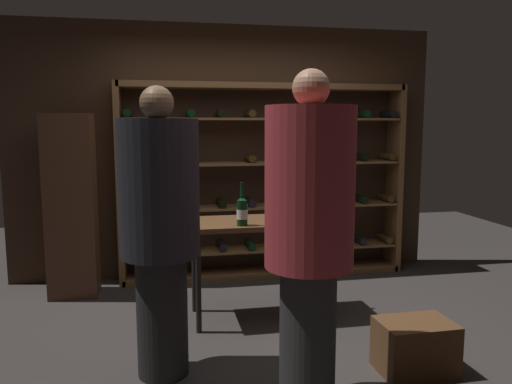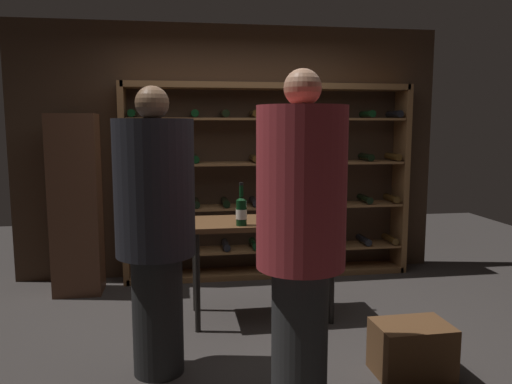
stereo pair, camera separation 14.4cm
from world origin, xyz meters
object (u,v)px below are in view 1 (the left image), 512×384
(person_guest_khaki, at_px, (309,227))
(wine_bottle_black_capsule, at_px, (307,200))
(wine_glass_stemmed_right, at_px, (283,205))
(wine_rack, at_px, (265,182))
(tasting_table, at_px, (261,232))
(person_bystander_red_print, at_px, (160,221))
(wine_crate, at_px, (415,347))
(wine_bottle_red_label, at_px, (242,211))
(display_cabinet, at_px, (71,206))

(person_guest_khaki, relative_size, wine_bottle_black_capsule, 4.92)
(person_guest_khaki, xyz_separation_m, wine_glass_stemmed_right, (0.21, 1.45, -0.11))
(wine_rack, xyz_separation_m, wine_bottle_black_capsule, (0.14, -1.05, -0.04))
(tasting_table, bearing_deg, wine_rack, 76.42)
(wine_glass_stemmed_right, bearing_deg, wine_rack, 85.92)
(person_bystander_red_print, distance_m, person_guest_khaki, 0.97)
(person_bystander_red_print, relative_size, wine_glass_stemmed_right, 12.09)
(person_guest_khaki, xyz_separation_m, wine_crate, (0.81, 0.24, -0.88))
(person_bystander_red_print, distance_m, wine_glass_stemmed_right, 1.38)
(wine_rack, height_order, wine_bottle_red_label, wine_rack)
(person_bystander_red_print, bearing_deg, tasting_table, 76.43)
(wine_rack, bearing_deg, wine_crate, -77.16)
(wine_rack, height_order, person_guest_khaki, wine_rack)
(wine_bottle_black_capsule, relative_size, wine_glass_stemmed_right, 2.54)
(wine_rack, height_order, tasting_table, wine_rack)
(tasting_table, relative_size, person_guest_khaki, 0.62)
(wine_bottle_black_capsule, bearing_deg, person_bystander_red_print, -142.66)
(person_guest_khaki, relative_size, wine_bottle_red_label, 5.66)
(display_cabinet, bearing_deg, wine_glass_stemmed_right, -23.70)
(wine_crate, distance_m, display_cabinet, 3.23)
(person_guest_khaki, relative_size, display_cabinet, 1.12)
(tasting_table, bearing_deg, wine_glass_stemmed_right, 22.50)
(person_bystander_red_print, xyz_separation_m, person_guest_khaki, (0.81, -0.53, 0.04))
(person_bystander_red_print, xyz_separation_m, wine_glass_stemmed_right, (1.02, 0.92, -0.07))
(wine_rack, height_order, wine_crate, wine_rack)
(person_bystander_red_print, distance_m, wine_bottle_black_capsule, 1.56)
(tasting_table, distance_m, person_bystander_red_print, 1.21)
(wine_crate, xyz_separation_m, wine_glass_stemmed_right, (-0.60, 1.21, 0.77))
(wine_bottle_red_label, bearing_deg, wine_rack, 70.81)
(wine_crate, relative_size, display_cabinet, 0.28)
(person_guest_khaki, relative_size, wine_crate, 3.98)
(tasting_table, height_order, wine_crate, tasting_table)
(wine_rack, distance_m, wine_glass_stemmed_right, 1.08)
(wine_rack, relative_size, wine_glass_stemmed_right, 19.69)
(tasting_table, xyz_separation_m, person_guest_khaki, (-0.01, -1.36, 0.32))
(wine_crate, bearing_deg, wine_rack, 102.84)
(tasting_table, xyz_separation_m, person_bystander_red_print, (-0.82, -0.84, 0.28))
(wine_crate, xyz_separation_m, wine_bottle_black_capsule, (-0.38, 1.24, 0.80))
(wine_crate, height_order, display_cabinet, display_cabinet)
(wine_rack, xyz_separation_m, wine_glass_stemmed_right, (-0.08, -1.07, -0.06))
(tasting_table, xyz_separation_m, wine_crate, (0.80, -1.13, -0.56))
(tasting_table, relative_size, wine_crate, 2.46)
(wine_rack, relative_size, wine_bottle_red_label, 8.91)
(wine_glass_stemmed_right, bearing_deg, tasting_table, -157.50)
(tasting_table, relative_size, wine_glass_stemmed_right, 7.73)
(person_guest_khaki, xyz_separation_m, wine_bottle_black_capsule, (0.43, 1.47, -0.08))
(person_guest_khaki, height_order, display_cabinet, person_guest_khaki)
(wine_bottle_red_label, bearing_deg, wine_glass_stemmed_right, 34.86)
(wine_rack, xyz_separation_m, display_cabinet, (-1.91, -0.27, -0.15))
(wine_rack, bearing_deg, person_bystander_red_print, -118.87)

